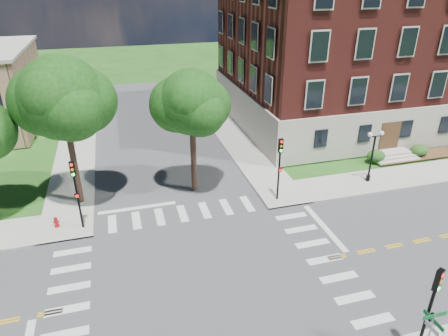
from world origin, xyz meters
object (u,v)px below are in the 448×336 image
object	(u,v)px
traffic_signal_se	(431,304)
street_sign_pole	(430,330)
twin_lamp_west	(372,154)
fire_hydrant	(56,222)
traffic_signal_ne	(280,162)
traffic_signal_nw	(76,187)

from	to	relation	value
traffic_signal_se	street_sign_pole	distance (m)	1.05
twin_lamp_west	fire_hydrant	size ratio (longest dim) A/B	5.64
twin_lamp_west	street_sign_pole	distance (m)	17.23
traffic_signal_se	twin_lamp_west	bearing A→B (deg)	63.31
traffic_signal_ne	street_sign_pole	world-z (taller)	traffic_signal_ne
traffic_signal_se	street_sign_pole	bearing A→B (deg)	-115.46
twin_lamp_west	fire_hydrant	bearing A→B (deg)	-179.74
traffic_signal_ne	traffic_signal_nw	size ratio (longest dim) A/B	1.00
traffic_signal_se	twin_lamp_west	xyz separation A→B (m)	(7.48, 14.89, -0.66)
traffic_signal_se	street_sign_pole	xyz separation A→B (m)	(-0.24, -0.51, -0.88)
street_sign_pole	traffic_signal_nw	bearing A→B (deg)	133.82
twin_lamp_west	traffic_signal_nw	bearing A→B (deg)	-178.33
traffic_signal_nw	street_sign_pole	world-z (taller)	traffic_signal_nw
traffic_signal_ne	twin_lamp_west	distance (m)	8.20
street_sign_pole	fire_hydrant	world-z (taller)	street_sign_pole
traffic_signal_se	fire_hydrant	bearing A→B (deg)	137.40
traffic_signal_ne	traffic_signal_nw	xyz separation A→B (m)	(-13.75, 0.07, 0.00)
twin_lamp_west	fire_hydrant	xyz separation A→B (m)	(-23.56, -0.11, -2.06)
traffic_signal_se	traffic_signal_nw	bearing A→B (deg)	135.33
traffic_signal_nw	fire_hydrant	distance (m)	3.23
fire_hydrant	traffic_signal_se	bearing A→B (deg)	-42.60
traffic_signal_ne	street_sign_pole	bearing A→B (deg)	-88.37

